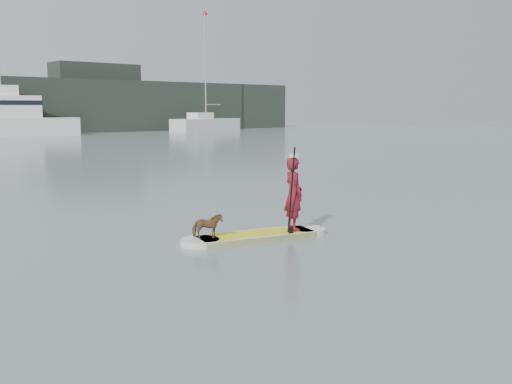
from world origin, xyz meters
TOP-DOWN VIEW (x-y plane):
  - ground at (0.00, 0.00)m, footprint 140.00×140.00m
  - paddleboard at (-3.68, -2.55)m, footprint 3.22×1.42m
  - paddler at (-2.82, -2.77)m, footprint 0.53×0.66m
  - white_cap at (-2.82, -2.77)m, footprint 0.22×0.22m
  - dog at (-4.73, -2.28)m, footprint 0.66×0.49m
  - paddle at (-3.11, -3.01)m, footprint 0.11×0.30m
  - sailboat_f at (28.15, 45.81)m, footprint 9.76×4.55m
  - motor_yacht_a at (6.66, 47.87)m, footprint 11.40×5.42m
  - shore_building_east at (18.00, 54.00)m, footprint 10.00×4.00m

SIDE VIEW (x-z plane):
  - ground at x=0.00m, z-range 0.00..0.00m
  - paddleboard at x=-3.68m, z-range 0.00..0.12m
  - dog at x=-4.73m, z-range 0.12..0.62m
  - paddle at x=-3.11m, z-range -0.20..1.80m
  - paddler at x=-2.82m, z-range 0.12..1.69m
  - sailboat_f at x=28.15m, z-range -6.09..7.99m
  - white_cap at x=-2.82m, z-range 1.69..1.76m
  - motor_yacht_a at x=6.66m, z-range -1.44..5.13m
  - shore_building_east at x=18.00m, z-range 0.00..8.00m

